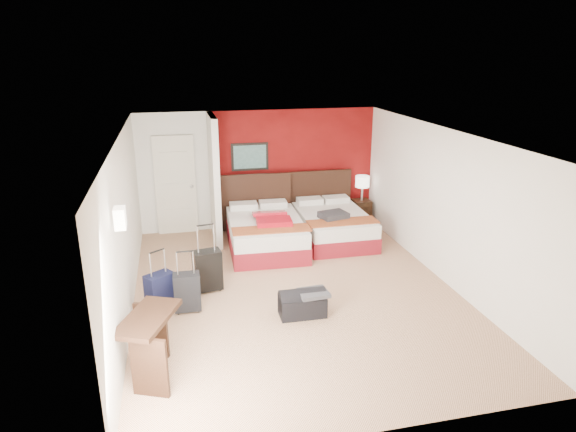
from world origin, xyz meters
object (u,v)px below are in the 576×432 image
object	(u,v)px
red_suitcase_open	(272,218)
bed_left	(266,234)
suitcase_navy	(160,293)
desk	(150,345)
table_lamp	(362,188)
bed_right	(333,227)
nightstand	(361,211)
duffel_bag	(302,305)
suitcase_black	(208,272)
suitcase_charcoal	(187,293)

from	to	relation	value
red_suitcase_open	bed_left	bearing A→B (deg)	139.61
bed_left	suitcase_navy	bearing A→B (deg)	-131.03
red_suitcase_open	desk	bearing A→B (deg)	-116.71
table_lamp	bed_left	bearing A→B (deg)	-155.93
bed_right	red_suitcase_open	distance (m)	1.39
bed_right	red_suitcase_open	xyz separation A→B (m)	(-1.31, -0.27, 0.37)
nightstand	duffel_bag	distance (m)	4.36
red_suitcase_open	duffel_bag	xyz separation A→B (m)	(-0.06, -2.56, -0.48)
red_suitcase_open	table_lamp	size ratio (longest dim) A/B	1.63
suitcase_black	duffel_bag	size ratio (longest dim) A/B	0.97
suitcase_black	suitcase_charcoal	size ratio (longest dim) A/B	1.15
bed_right	red_suitcase_open	bearing A→B (deg)	-168.32
red_suitcase_open	suitcase_black	world-z (taller)	red_suitcase_open
suitcase_charcoal	suitcase_navy	world-z (taller)	suitcase_charcoal
bed_right	suitcase_charcoal	world-z (taller)	same
nightstand	suitcase_black	size ratio (longest dim) A/B	0.81
suitcase_black	bed_left	bearing A→B (deg)	41.55
nightstand	suitcase_navy	world-z (taller)	suitcase_navy
bed_left	duffel_bag	world-z (taller)	bed_left
suitcase_navy	nightstand	bearing A→B (deg)	0.94
suitcase_black	duffel_bag	xyz separation A→B (m)	(1.27, -1.11, -0.16)
suitcase_navy	duffel_bag	world-z (taller)	suitcase_navy
suitcase_navy	suitcase_black	bearing A→B (deg)	-0.18
bed_right	nightstand	distance (m)	1.28
bed_left	suitcase_black	bearing A→B (deg)	-125.79
table_lamp	duffel_bag	xyz separation A→B (m)	(-2.30, -3.71, -0.62)
bed_right	desk	world-z (taller)	desk
bed_left	suitcase_navy	xyz separation A→B (m)	(-1.95, -2.05, -0.02)
duffel_bag	table_lamp	bearing A→B (deg)	59.11
bed_left	red_suitcase_open	size ratio (longest dim) A/B	2.23
red_suitcase_open	suitcase_charcoal	xyz separation A→B (m)	(-1.67, -2.06, -0.37)
suitcase_black	suitcase_navy	world-z (taller)	suitcase_black
table_lamp	suitcase_black	xyz separation A→B (m)	(-3.57, -2.60, -0.47)
bed_left	table_lamp	distance (m)	2.61
bed_right	suitcase_black	xyz separation A→B (m)	(-2.64, -1.71, 0.04)
nightstand	red_suitcase_open	bearing A→B (deg)	-154.04
nightstand	duffel_bag	world-z (taller)	nightstand
bed_right	duffel_bag	distance (m)	3.14
red_suitcase_open	suitcase_black	distance (m)	1.99
suitcase_navy	duffel_bag	distance (m)	2.09
red_suitcase_open	suitcase_black	bearing A→B (deg)	-127.79
suitcase_charcoal	bed_left	bearing A→B (deg)	54.82
bed_right	suitcase_black	size ratio (longest dim) A/B	2.91
suitcase_black	suitcase_charcoal	distance (m)	0.70
bed_right	desk	size ratio (longest dim) A/B	2.01
suitcase_charcoal	suitcase_navy	size ratio (longest dim) A/B	1.02
table_lamp	nightstand	bearing A→B (deg)	0.00
suitcase_charcoal	suitcase_navy	distance (m)	0.40
suitcase_charcoal	bed_right	bearing A→B (deg)	38.73
suitcase_charcoal	duffel_bag	bearing A→B (deg)	-16.52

